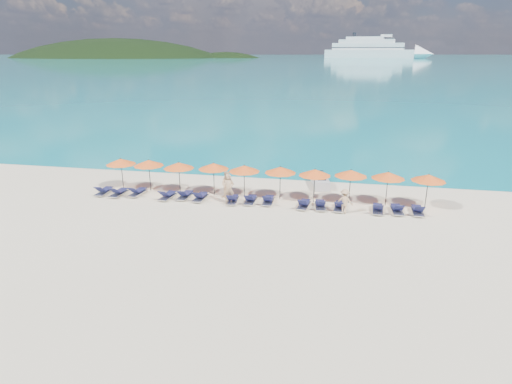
# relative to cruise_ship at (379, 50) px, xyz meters

# --- Properties ---
(ground) EXTENTS (1400.00, 1400.00, 0.00)m
(ground) POSITION_rel_cruise_ship_xyz_m (-49.69, -585.89, -9.91)
(ground) COLOR beige
(sea) EXTENTS (1600.00, 1300.00, 0.01)m
(sea) POSITION_rel_cruise_ship_xyz_m (-49.69, 74.11, -9.91)
(sea) COLOR #1FA9B2
(sea) RESTS_ON ground
(headland_main) EXTENTS (374.00, 242.00, 126.50)m
(headland_main) POSITION_rel_cruise_ship_xyz_m (-349.69, -45.89, -47.91)
(headland_main) COLOR black
(headland_main) RESTS_ON ground
(headland_small) EXTENTS (162.00, 126.00, 85.50)m
(headland_small) POSITION_rel_cruise_ship_xyz_m (-199.69, -25.89, -44.91)
(headland_small) COLOR black
(headland_small) RESTS_ON ground
(cruise_ship) EXTENTS (138.43, 47.54, 38.08)m
(cruise_ship) POSITION_rel_cruise_ship_xyz_m (0.00, 0.00, 0.00)
(cruise_ship) COLOR white
(cruise_ship) RESTS_ON ground
(jetski) EXTENTS (1.57, 2.91, 0.98)m
(jetski) POSITION_rel_cruise_ship_xyz_m (-46.02, -577.12, -9.51)
(jetski) COLOR silver
(jetski) RESTS_ON ground
(beachgoer_a) EXTENTS (0.80, 0.60, 1.97)m
(beachgoer_a) POSITION_rel_cruise_ship_xyz_m (-51.67, -581.97, -8.92)
(beachgoer_a) COLOR tan
(beachgoer_a) RESTS_ON ground
(beachgoer_b) EXTENTS (0.90, 0.52, 1.84)m
(beachgoer_b) POSITION_rel_cruise_ship_xyz_m (-52.01, -580.96, -8.99)
(beachgoer_b) COLOR tan
(beachgoer_b) RESTS_ON ground
(beachgoer_c) EXTENTS (1.00, 0.47, 1.54)m
(beachgoer_c) POSITION_rel_cruise_ship_xyz_m (-44.31, -582.32, -9.14)
(beachgoer_c) COLOR tan
(beachgoer_c) RESTS_ON ground
(umbrella_0) EXTENTS (2.10, 2.10, 2.28)m
(umbrella_0) POSITION_rel_cruise_ship_xyz_m (-59.91, -580.43, -7.89)
(umbrella_0) COLOR black
(umbrella_0) RESTS_ON ground
(umbrella_1) EXTENTS (2.10, 2.10, 2.28)m
(umbrella_1) POSITION_rel_cruise_ship_xyz_m (-57.81, -580.41, -7.89)
(umbrella_1) COLOR black
(umbrella_1) RESTS_ON ground
(umbrella_2) EXTENTS (2.10, 2.10, 2.28)m
(umbrella_2) POSITION_rel_cruise_ship_xyz_m (-55.51, -580.65, -7.89)
(umbrella_2) COLOR black
(umbrella_2) RESTS_ON ground
(umbrella_3) EXTENTS (2.10, 2.10, 2.28)m
(umbrella_3) POSITION_rel_cruise_ship_xyz_m (-53.12, -580.39, -7.89)
(umbrella_3) COLOR black
(umbrella_3) RESTS_ON ground
(umbrella_4) EXTENTS (2.10, 2.10, 2.28)m
(umbrella_4) POSITION_rel_cruise_ship_xyz_m (-50.95, -580.57, -7.89)
(umbrella_4) COLOR black
(umbrella_4) RESTS_ON ground
(umbrella_5) EXTENTS (2.10, 2.10, 2.28)m
(umbrella_5) POSITION_rel_cruise_ship_xyz_m (-48.53, -580.46, -7.89)
(umbrella_5) COLOR black
(umbrella_5) RESTS_ON ground
(umbrella_6) EXTENTS (2.10, 2.10, 2.28)m
(umbrella_6) POSITION_rel_cruise_ship_xyz_m (-46.27, -580.65, -7.89)
(umbrella_6) COLOR black
(umbrella_6) RESTS_ON ground
(umbrella_7) EXTENTS (2.10, 2.10, 2.28)m
(umbrella_7) POSITION_rel_cruise_ship_xyz_m (-43.99, -580.37, -7.89)
(umbrella_7) COLOR black
(umbrella_7) RESTS_ON ground
(umbrella_8) EXTENTS (2.10, 2.10, 2.28)m
(umbrella_8) POSITION_rel_cruise_ship_xyz_m (-41.69, -580.43, -7.89)
(umbrella_8) COLOR black
(umbrella_8) RESTS_ON ground
(umbrella_9) EXTENTS (2.10, 2.10, 2.28)m
(umbrella_9) POSITION_rel_cruise_ship_xyz_m (-39.30, -580.53, -7.89)
(umbrella_9) COLOR black
(umbrella_9) RESTS_ON ground
(lounger_0) EXTENTS (0.62, 1.70, 0.66)m
(lounger_0) POSITION_rel_cruise_ship_xyz_m (-60.64, -581.82, -9.67)
(lounger_0) COLOR silver
(lounger_0) RESTS_ON ground
(lounger_1) EXTENTS (0.74, 1.74, 0.66)m
(lounger_1) POSITION_rel_cruise_ship_xyz_m (-59.48, -581.91, -9.67)
(lounger_1) COLOR silver
(lounger_1) RESTS_ON ground
(lounger_2) EXTENTS (0.79, 1.75, 0.66)m
(lounger_2) POSITION_rel_cruise_ship_xyz_m (-58.25, -581.59, -9.67)
(lounger_2) COLOR silver
(lounger_2) RESTS_ON ground
(lounger_3) EXTENTS (0.78, 1.75, 0.66)m
(lounger_3) POSITION_rel_cruise_ship_xyz_m (-55.95, -581.89, -9.67)
(lounger_3) COLOR silver
(lounger_3) RESTS_ON ground
(lounger_4) EXTENTS (0.71, 1.73, 0.66)m
(lounger_4) POSITION_rel_cruise_ship_xyz_m (-54.82, -581.57, -9.67)
(lounger_4) COLOR silver
(lounger_4) RESTS_ON ground
(lounger_5) EXTENTS (0.69, 1.72, 0.66)m
(lounger_5) POSITION_rel_cruise_ship_xyz_m (-53.69, -581.72, -9.67)
(lounger_5) COLOR silver
(lounger_5) RESTS_ON ground
(lounger_6) EXTENTS (0.76, 1.75, 0.66)m
(lounger_6) POSITION_rel_cruise_ship_xyz_m (-51.47, -581.83, -9.67)
(lounger_6) COLOR silver
(lounger_6) RESTS_ON ground
(lounger_7) EXTENTS (0.62, 1.70, 0.66)m
(lounger_7) POSITION_rel_cruise_ship_xyz_m (-50.31, -581.64, -9.67)
(lounger_7) COLOR silver
(lounger_7) RESTS_ON ground
(lounger_8) EXTENTS (0.64, 1.71, 0.66)m
(lounger_8) POSITION_rel_cruise_ship_xyz_m (-49.14, -581.54, -9.67)
(lounger_8) COLOR silver
(lounger_8) RESTS_ON ground
(lounger_9) EXTENTS (0.79, 1.75, 0.66)m
(lounger_9) POSITION_rel_cruise_ship_xyz_m (-46.81, -581.85, -9.67)
(lounger_9) COLOR silver
(lounger_9) RESTS_ON ground
(lounger_10) EXTENTS (0.79, 1.75, 0.66)m
(lounger_10) POSITION_rel_cruise_ship_xyz_m (-45.77, -581.78, -9.67)
(lounger_10) COLOR silver
(lounger_10) RESTS_ON ground
(lounger_11) EXTENTS (0.76, 1.75, 0.66)m
(lounger_11) POSITION_rel_cruise_ship_xyz_m (-44.58, -581.80, -9.67)
(lounger_11) COLOR silver
(lounger_11) RESTS_ON ground
(lounger_12) EXTENTS (0.70, 1.73, 0.66)m
(lounger_12) POSITION_rel_cruise_ship_xyz_m (-42.26, -581.81, -9.67)
(lounger_12) COLOR silver
(lounger_12) RESTS_ON ground
(lounger_13) EXTENTS (0.71, 1.73, 0.66)m
(lounger_13) POSITION_rel_cruise_ship_xyz_m (-41.12, -581.67, -9.67)
(lounger_13) COLOR silver
(lounger_13) RESTS_ON ground
(lounger_14) EXTENTS (0.66, 1.71, 0.66)m
(lounger_14) POSITION_rel_cruise_ship_xyz_m (-39.90, -581.63, -9.67)
(lounger_14) COLOR silver
(lounger_14) RESTS_ON ground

